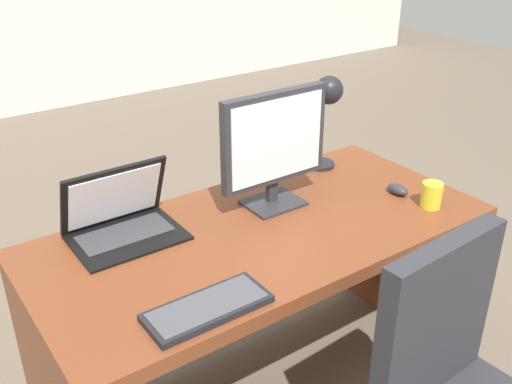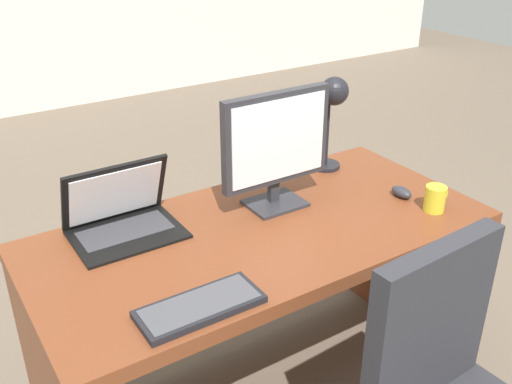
{
  "view_description": "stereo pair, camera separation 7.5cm",
  "coord_description": "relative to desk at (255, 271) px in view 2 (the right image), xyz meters",
  "views": [
    {
      "loc": [
        -1.0,
        -1.37,
        1.71
      ],
      "look_at": [
        0.0,
        0.04,
        0.85
      ],
      "focal_mm": 41.11,
      "sensor_mm": 36.0,
      "label": 1
    },
    {
      "loc": [
        -0.93,
        -1.41,
        1.71
      ],
      "look_at": [
        0.0,
        0.04,
        0.85
      ],
      "focal_mm": 41.11,
      "sensor_mm": 36.0,
      "label": 2
    }
  ],
  "objects": [
    {
      "name": "ground",
      "position": [
        0.0,
        1.46,
        -0.53
      ],
      "size": [
        12.0,
        12.0,
        0.0
      ],
      "primitive_type": "plane",
      "color": "#6B5B4C"
    },
    {
      "name": "desk",
      "position": [
        0.0,
        0.0,
        0.0
      ],
      "size": [
        1.54,
        0.74,
        0.73
      ],
      "color": "brown",
      "rests_on": "ground"
    },
    {
      "name": "monitor",
      "position": [
        0.13,
        0.07,
        0.43
      ],
      "size": [
        0.41,
        0.16,
        0.42
      ],
      "color": "#2D2D33",
      "rests_on": "desk"
    },
    {
      "name": "laptop",
      "position": [
        -0.4,
        0.2,
        0.27
      ],
      "size": [
        0.35,
        0.26,
        0.24
      ],
      "color": "black",
      "rests_on": "desk"
    },
    {
      "name": "keyboard",
      "position": [
        -0.38,
        -0.31,
        0.21
      ],
      "size": [
        0.34,
        0.14,
        0.02
      ],
      "color": "black",
      "rests_on": "desk"
    },
    {
      "name": "mouse",
      "position": [
        0.56,
        -0.13,
        0.21
      ],
      "size": [
        0.05,
        0.09,
        0.04
      ],
      "color": "#2D2D33",
      "rests_on": "desk"
    },
    {
      "name": "desk_lamp",
      "position": [
        0.49,
        0.21,
        0.47
      ],
      "size": [
        0.12,
        0.14,
        0.38
      ],
      "color": "black",
      "rests_on": "desk"
    },
    {
      "name": "coffee_mug",
      "position": [
        0.58,
        -0.26,
        0.24
      ],
      "size": [
        0.1,
        0.07,
        0.09
      ],
      "color": "yellow",
      "rests_on": "desk"
    }
  ]
}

